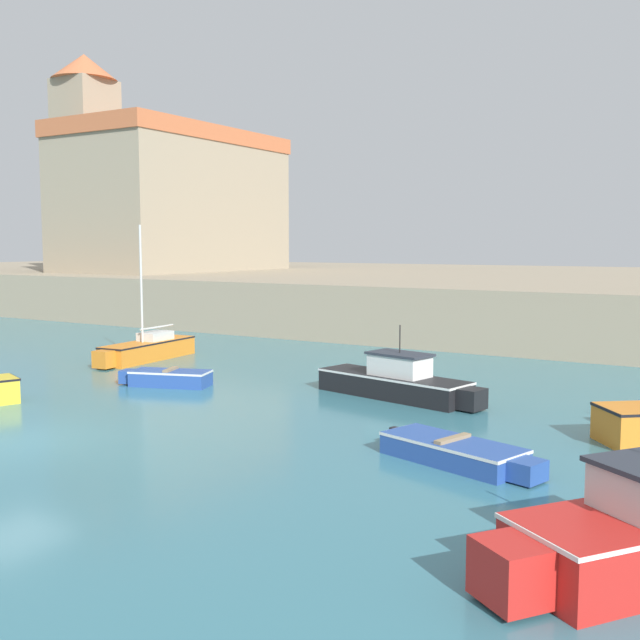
% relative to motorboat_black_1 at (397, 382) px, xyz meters
% --- Properties ---
extents(ground_plane, '(200.00, 200.00, 0.00)m').
position_rel_motorboat_black_1_xyz_m(ground_plane, '(-5.93, -10.00, -0.53)').
color(ground_plane, teal).
extents(quay_seawall, '(120.00, 40.00, 2.91)m').
position_rel_motorboat_black_1_xyz_m(quay_seawall, '(-5.93, 30.56, 0.92)').
color(quay_seawall, gray).
rests_on(quay_seawall, ground).
extents(motorboat_black_1, '(6.09, 2.58, 2.39)m').
position_rel_motorboat_black_1_xyz_m(motorboat_black_1, '(0.00, 0.00, 0.00)').
color(motorboat_black_1, black).
rests_on(motorboat_black_1, ground).
extents(sailboat_orange_2, '(1.74, 5.59, 5.78)m').
position_rel_motorboat_black_1_xyz_m(sailboat_orange_2, '(-12.63, 1.65, -0.04)').
color(sailboat_orange_2, orange).
rests_on(sailboat_orange_2, ground).
extents(dinghy_blue_3, '(4.09, 2.24, 0.60)m').
position_rel_motorboat_black_1_xyz_m(dinghy_blue_3, '(4.32, -5.96, -0.25)').
color(dinghy_blue_3, '#284C9E').
rests_on(dinghy_blue_3, ground).
extents(dinghy_blue_7, '(3.35, 1.92, 0.62)m').
position_rel_motorboat_black_1_xyz_m(dinghy_blue_7, '(-7.81, -2.29, -0.23)').
color(dinghy_blue_7, '#284C9E').
rests_on(dinghy_blue_7, ground).
extents(church, '(14.31, 17.77, 16.85)m').
position_rel_motorboat_black_1_xyz_m(church, '(-30.84, 22.44, 8.27)').
color(church, gray).
rests_on(church, quay_seawall).
extents(lighthouse, '(2.31, 2.31, 11.79)m').
position_rel_motorboat_black_1_xyz_m(lighthouse, '(-37.93, 20.50, 8.08)').
color(lighthouse, silver).
rests_on(lighthouse, quay_seawall).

